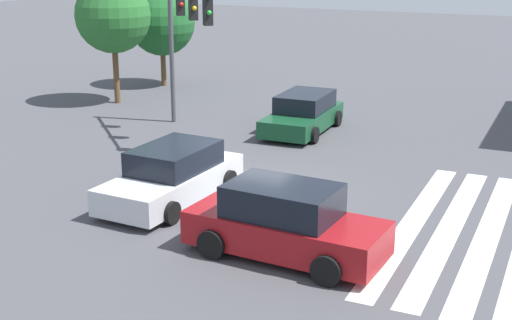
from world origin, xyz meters
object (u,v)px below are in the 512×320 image
traffic_signal_mast (183,25)px  tree_corner_c (162,22)px  car_0 (285,223)px  tree_corner_b (113,15)px  car_2 (173,175)px  car_3 (303,114)px

traffic_signal_mast → tree_corner_c: traffic_signal_mast is taller
car_0 → tree_corner_b: 18.38m
tree_corner_b → car_0: bearing=-132.5°
car_2 → car_3: bearing=179.7°
car_0 → tree_corner_b: (12.23, 13.36, 3.14)m
car_0 → tree_corner_b: tree_corner_b is taller
traffic_signal_mast → car_3: (2.20, -3.94, -3.44)m
traffic_signal_mast → car_3: 5.67m
car_2 → tree_corner_b: (10.07, 9.04, 3.22)m
tree_corner_b → tree_corner_c: tree_corner_b is taller
traffic_signal_mast → tree_corner_c: 9.91m
car_3 → tree_corner_b: 10.19m
car_2 → tree_corner_c: size_ratio=1.01×
traffic_signal_mast → car_3: traffic_signal_mast is taller
car_3 → tree_corner_b: bearing=-98.7°
traffic_signal_mast → tree_corner_c: bearing=171.8°
traffic_signal_mast → car_2: (-6.61, -3.40, -3.41)m
tree_corner_b → tree_corner_c: bearing=3.6°
car_2 → car_3: size_ratio=1.07×
car_0 → car_3: size_ratio=1.03×
car_3 → tree_corner_c: 11.65m
traffic_signal_mast → car_2: size_ratio=1.13×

